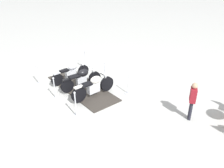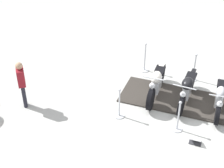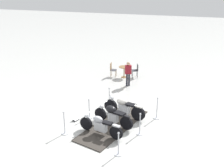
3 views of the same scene
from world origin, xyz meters
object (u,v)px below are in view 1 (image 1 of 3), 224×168
at_px(stanchion_right_rear, 85,63).
at_px(stanchion_left_mid, 55,91).
at_px(info_placard, 104,73).
at_px(motorcycle_black, 82,78).
at_px(motorcycle_chrome, 71,72).
at_px(stanchion_left_rear, 38,78).
at_px(stanchion_right_mid, 105,74).
at_px(motorcycle_cream, 94,86).
at_px(stanchion_right_front, 128,88).
at_px(bystander_person, 193,98).
at_px(stanchion_left_front, 76,109).

distance_m(stanchion_right_rear, stanchion_left_mid, 3.33).
distance_m(stanchion_right_rear, info_placard, 1.29).
height_order(motorcycle_black, stanchion_right_rear, stanchion_right_rear).
height_order(motorcycle_chrome, info_placard, motorcycle_chrome).
bearing_deg(info_placard, motorcycle_black, -71.34).
distance_m(stanchion_left_rear, stanchion_right_rear, 2.81).
relative_size(stanchion_left_rear, stanchion_right_mid, 0.98).
relative_size(motorcycle_black, stanchion_left_mid, 1.96).
bearing_deg(stanchion_right_mid, motorcycle_cream, -160.27).
bearing_deg(stanchion_right_front, stanchion_left_rear, 112.12).
distance_m(stanchion_right_rear, bystander_person, 6.59).
relative_size(stanchion_right_front, stanchion_right_mid, 0.98).
distance_m(stanchion_left_rear, stanchion_left_front, 3.57).
bearing_deg(stanchion_left_mid, stanchion_left_front, -106.14).
height_order(stanchion_right_rear, stanchion_right_mid, stanchion_right_rear).
xyz_separation_m(motorcycle_black, motorcycle_chrome, (0.28, 0.96, -0.06)).
bearing_deg(stanchion_right_front, info_placard, 64.63).
xyz_separation_m(motorcycle_black, stanchion_left_front, (-1.88, -1.31, -0.20)).
bearing_deg(motorcycle_cream, motorcycle_black, 88.45).
xyz_separation_m(motorcycle_chrome, stanchion_right_rear, (1.54, 0.37, -0.13)).
distance_m(stanchion_right_front, stanchion_left_mid, 3.33).
bearing_deg(motorcycle_black, stanchion_left_rear, 132.01).
bearing_deg(stanchion_left_front, motorcycle_chrome, 46.48).
xyz_separation_m(motorcycle_chrome, stanchion_left_mid, (-1.66, -0.56, -0.13)).
bearing_deg(info_placard, stanchion_left_front, -53.40).
xyz_separation_m(stanchion_right_front, stanchion_right_mid, (0.50, 1.71, 0.03)).
bearing_deg(bystander_person, stanchion_right_mid, -29.68).
relative_size(motorcycle_black, stanchion_right_mid, 1.99).
height_order(stanchion_left_front, stanchion_left_mid, stanchion_left_front).
bearing_deg(stanchion_right_front, stanchion_right_mid, 73.86).
xyz_separation_m(motorcycle_chrome, stanchion_left_rear, (-1.17, 1.15, -0.18)).
height_order(stanchion_left_mid, info_placard, stanchion_left_mid).
xyz_separation_m(motorcycle_black, stanchion_left_rear, (-0.89, 2.12, -0.24)).
height_order(stanchion_left_rear, stanchion_left_mid, stanchion_left_mid).
height_order(motorcycle_chrome, stanchion_right_rear, stanchion_right_rear).
relative_size(stanchion_left_rear, info_placard, 2.66).
bearing_deg(stanchion_left_rear, stanchion_right_mid, -48.52).
bearing_deg(bystander_person, info_placard, -34.52).
bearing_deg(motorcycle_chrome, stanchion_left_mid, -147.85).
bearing_deg(stanchion_left_front, motorcycle_black, 34.92).
bearing_deg(motorcycle_cream, stanchion_right_mid, 34.68).
distance_m(motorcycle_cream, stanchion_right_mid, 1.72).
relative_size(motorcycle_chrome, stanchion_right_mid, 2.08).
relative_size(motorcycle_cream, stanchion_left_front, 1.97).
bearing_deg(bystander_person, motorcycle_black, -14.23).
relative_size(stanchion_left_front, stanchion_right_mid, 1.09).
xyz_separation_m(stanchion_right_mid, stanchion_left_mid, (-2.70, 0.78, 0.02)).
height_order(stanchion_left_front, stanchion_right_mid, stanchion_left_front).
distance_m(motorcycle_chrome, stanchion_right_rear, 1.59).
relative_size(motorcycle_black, stanchion_right_front, 2.04).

